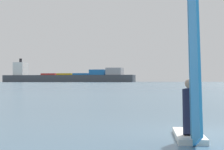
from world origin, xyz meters
The scene contains 3 objects.
windsurfer centered at (-1.48, -1.25, 1.16)m, with size 1.16×3.79×4.39m.
cargo_ship centered at (15.40, 640.42, 8.31)m, with size 197.45×94.62×36.22m.
distant_headland centered at (496.69, 1382.09, 14.51)m, with size 760.02×215.61×29.01m, color #4C564C.
Camera 1 is at (-4.38, -10.17, 1.31)m, focal length 69.34 mm.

